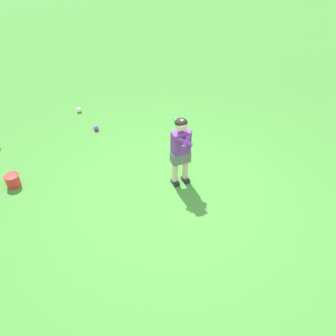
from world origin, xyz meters
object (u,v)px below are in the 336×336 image
Objects in this scene: child_batter at (181,146)px; play_ball_midfield at (96,128)px; play_ball_far_left at (79,110)px; toy_bucket at (13,180)px.

play_ball_midfield is at bearing -7.18° from child_batter.
child_batter is 2.98m from play_ball_far_left.
play_ball_far_left is at bearing -66.05° from toy_bucket.
toy_bucket is at bearing 94.52° from play_ball_midfield.
play_ball_far_left is (0.79, -0.28, 0.00)m from play_ball_midfield.
play_ball_midfield is at bearing -85.48° from toy_bucket.
child_batter reaches higher than toy_bucket.
play_ball_midfield is 1.82m from toy_bucket.
child_batter is at bearing -141.28° from toy_bucket.
child_batter is at bearing 172.82° from play_ball_midfield.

